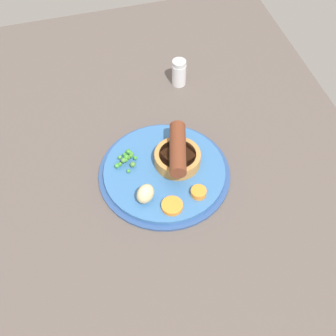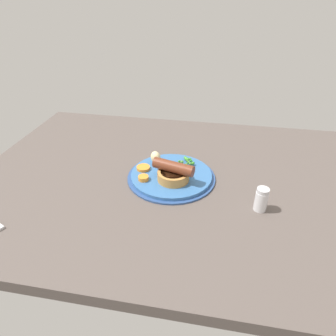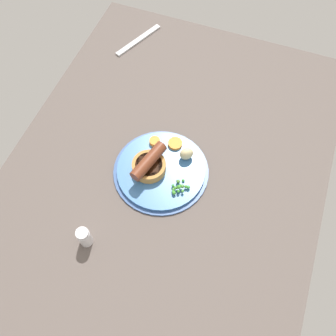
% 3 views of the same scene
% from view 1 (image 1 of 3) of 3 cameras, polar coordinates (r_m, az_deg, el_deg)
% --- Properties ---
extents(dining_table, '(1.10, 0.80, 0.03)m').
position_cam_1_polar(dining_table, '(0.88, -0.90, -1.76)').
color(dining_table, '#564C47').
rests_on(dining_table, ground).
extents(dinner_plate, '(0.24, 0.24, 0.01)m').
position_cam_1_polar(dinner_plate, '(0.86, -0.45, -0.56)').
color(dinner_plate, '#2D4C84').
rests_on(dinner_plate, dining_table).
extents(sausage_pudding, '(0.12, 0.09, 0.06)m').
position_cam_1_polar(sausage_pudding, '(0.85, 1.18, 1.60)').
color(sausage_pudding, '#BC8442').
rests_on(sausage_pudding, dinner_plate).
extents(pea_pile, '(0.05, 0.04, 0.02)m').
position_cam_1_polar(pea_pile, '(0.86, -5.03, 1.13)').
color(pea_pile, green).
rests_on(pea_pile, dinner_plate).
extents(potato_chunk_0, '(0.04, 0.04, 0.04)m').
position_cam_1_polar(potato_chunk_0, '(0.80, -2.78, -3.16)').
color(potato_chunk_0, beige).
rests_on(potato_chunk_0, dinner_plate).
extents(carrot_slice_1, '(0.05, 0.05, 0.01)m').
position_cam_1_polar(carrot_slice_1, '(0.81, 0.26, -4.70)').
color(carrot_slice_1, orange).
rests_on(carrot_slice_1, dinner_plate).
extents(carrot_slice_2, '(0.04, 0.04, 0.01)m').
position_cam_1_polar(carrot_slice_2, '(0.82, 3.75, -2.98)').
color(carrot_slice_2, orange).
rests_on(carrot_slice_2, dinner_plate).
extents(salt_shaker, '(0.03, 0.03, 0.06)m').
position_cam_1_polar(salt_shaker, '(1.02, 1.35, 11.54)').
color(salt_shaker, silver).
rests_on(salt_shaker, dining_table).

